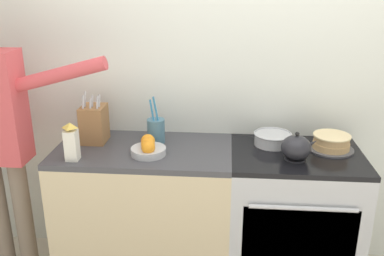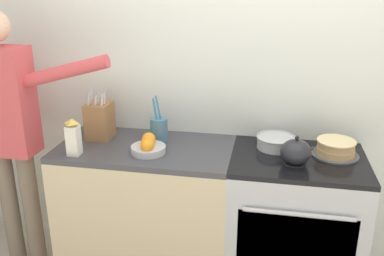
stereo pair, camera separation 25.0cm
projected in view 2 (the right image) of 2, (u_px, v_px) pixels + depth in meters
The scene contains 11 objects.
wall_back at pixel (258, 75), 2.67m from camera, with size 8.00×0.04×2.60m.
counter_cabinet at pixel (148, 210), 2.78m from camera, with size 1.07×0.59×0.89m.
stove_range at pixel (293, 225), 2.62m from camera, with size 0.78×0.62×0.89m.
layer_cake at pixel (336, 148), 2.48m from camera, with size 0.27×0.27×0.10m.
tea_kettle at pixel (296, 152), 2.36m from camera, with size 0.21×0.17×0.17m.
mixing_bowl at pixel (276, 142), 2.59m from camera, with size 0.24×0.24×0.08m.
knife_block at pixel (100, 120), 2.73m from camera, with size 0.15×0.17×0.32m.
utensil_crock at pixel (159, 129), 2.68m from camera, with size 0.11×0.11×0.31m.
fruit_bowl at pixel (148, 146), 2.52m from camera, with size 0.21×0.21×0.11m.
milk_carton at pixel (73, 138), 2.47m from camera, with size 0.07×0.07×0.22m.
person_baker at pixel (9, 122), 2.66m from camera, with size 0.95×0.20×1.71m.
Camera 2 is at (0.09, -2.04, 1.90)m, focal length 40.00 mm.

